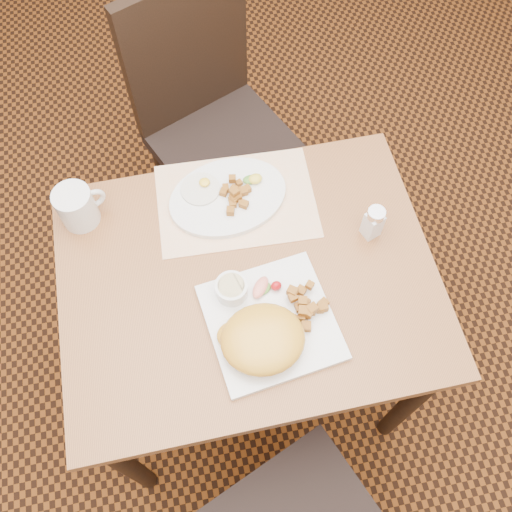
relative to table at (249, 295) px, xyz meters
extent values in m
plane|color=black|center=(0.00, 0.00, -0.64)|extent=(8.00, 8.00, 0.00)
cube|color=#94592E|center=(0.00, 0.00, 0.09)|extent=(0.90, 0.70, 0.03)
cylinder|color=black|center=(-0.40, -0.30, -0.28)|extent=(0.05, 0.05, 0.71)
cylinder|color=black|center=(0.40, -0.30, -0.28)|extent=(0.05, 0.05, 0.71)
cylinder|color=black|center=(-0.40, 0.30, -0.28)|extent=(0.05, 0.05, 0.71)
cylinder|color=black|center=(0.40, 0.30, -0.28)|extent=(0.05, 0.05, 0.71)
cylinder|color=black|center=(0.10, -0.36, -0.43)|extent=(0.04, 0.04, 0.42)
cube|color=black|center=(0.05, 0.62, -0.19)|extent=(0.55, 0.55, 0.05)
cylinder|color=black|center=(0.14, 0.85, -0.43)|extent=(0.04, 0.04, 0.42)
cylinder|color=black|center=(0.29, 0.52, -0.43)|extent=(0.04, 0.04, 0.42)
cylinder|color=black|center=(-0.19, 0.71, -0.43)|extent=(0.04, 0.04, 0.42)
cylinder|color=black|center=(-0.04, 0.38, -0.43)|extent=(0.04, 0.04, 0.42)
cube|color=black|center=(-0.03, 0.80, 0.08)|extent=(0.40, 0.20, 0.50)
cube|color=white|center=(0.01, 0.22, 0.11)|extent=(0.41, 0.30, 0.00)
cube|color=silver|center=(0.03, -0.13, 0.12)|extent=(0.31, 0.31, 0.02)
ellipsoid|color=gold|center=(0.00, -0.18, 0.16)|extent=(0.19, 0.17, 0.07)
ellipsoid|color=gold|center=(0.02, -0.20, 0.14)|extent=(0.07, 0.07, 0.03)
ellipsoid|color=gold|center=(-0.06, -0.15, 0.14)|extent=(0.07, 0.07, 0.03)
cylinder|color=silver|center=(-0.05, -0.04, 0.15)|extent=(0.08, 0.08, 0.04)
cylinder|color=beige|center=(-0.05, -0.04, 0.16)|extent=(0.06, 0.06, 0.01)
ellipsoid|color=#387223|center=(0.03, -0.05, 0.13)|extent=(0.05, 0.04, 0.01)
ellipsoid|color=red|center=(0.06, -0.05, 0.14)|extent=(0.03, 0.03, 0.03)
ellipsoid|color=#F28C72|center=(0.02, -0.04, 0.14)|extent=(0.06, 0.07, 0.02)
cylinder|color=white|center=(-0.07, 0.26, 0.13)|extent=(0.10, 0.10, 0.01)
ellipsoid|color=yellow|center=(-0.06, 0.27, 0.14)|extent=(0.03, 0.03, 0.01)
ellipsoid|color=#387223|center=(0.06, 0.26, 0.13)|extent=(0.04, 0.03, 0.01)
ellipsoid|color=yellow|center=(0.07, 0.25, 0.14)|extent=(0.04, 0.04, 0.02)
cube|color=white|center=(0.32, 0.06, 0.15)|extent=(0.05, 0.05, 0.08)
cylinder|color=silver|center=(0.32, 0.06, 0.20)|extent=(0.05, 0.05, 0.02)
cylinder|color=silver|center=(-0.38, 0.25, 0.16)|extent=(0.09, 0.09, 0.11)
torus|color=silver|center=(-0.33, 0.26, 0.17)|extent=(0.06, 0.03, 0.06)
cube|color=#A4621A|center=(0.11, -0.12, 0.13)|extent=(0.02, 0.02, 0.02)
cube|color=#A4621A|center=(0.12, -0.12, 0.13)|extent=(0.02, 0.02, 0.02)
cube|color=#A4621A|center=(0.11, -0.13, 0.13)|extent=(0.02, 0.02, 0.02)
cube|color=#A4621A|center=(0.10, -0.10, 0.15)|extent=(0.02, 0.02, 0.02)
cube|color=#A4621A|center=(0.09, -0.08, 0.15)|extent=(0.03, 0.03, 0.02)
cube|color=#A4621A|center=(0.12, -0.13, 0.15)|extent=(0.03, 0.03, 0.02)
cube|color=#A4621A|center=(0.11, -0.07, 0.13)|extent=(0.03, 0.03, 0.02)
cube|color=#A4621A|center=(0.11, -0.10, 0.13)|extent=(0.03, 0.03, 0.02)
cube|color=#A4621A|center=(0.15, -0.12, 0.14)|extent=(0.02, 0.02, 0.02)
cube|color=#A4621A|center=(0.10, -0.13, 0.15)|extent=(0.03, 0.03, 0.02)
cube|color=#A4621A|center=(0.14, -0.12, 0.13)|extent=(0.02, 0.02, 0.02)
cube|color=#A4621A|center=(0.15, -0.11, 0.13)|extent=(0.03, 0.03, 0.02)
cube|color=#A4621A|center=(0.10, -0.11, 0.13)|extent=(0.02, 0.03, 0.02)
cube|color=#A4621A|center=(0.09, -0.14, 0.13)|extent=(0.02, 0.02, 0.02)
cube|color=#A4621A|center=(0.07, -0.14, 0.13)|extent=(0.03, 0.03, 0.02)
cube|color=#A4621A|center=(0.10, -0.11, 0.13)|extent=(0.03, 0.03, 0.02)
cube|color=#A4621A|center=(0.11, -0.11, 0.13)|extent=(0.03, 0.03, 0.02)
cube|color=#A4621A|center=(0.09, -0.08, 0.15)|extent=(0.02, 0.02, 0.02)
cube|color=#A4621A|center=(0.11, -0.14, 0.15)|extent=(0.02, 0.02, 0.02)
cube|color=#A4621A|center=(0.10, -0.11, 0.13)|extent=(0.02, 0.02, 0.02)
cube|color=#A4621A|center=(0.09, -0.09, 0.15)|extent=(0.02, 0.02, 0.02)
cube|color=#A4621A|center=(0.13, -0.07, 0.15)|extent=(0.02, 0.02, 0.02)
cube|color=#A4621A|center=(0.10, -0.16, 0.13)|extent=(0.03, 0.03, 0.02)
cube|color=#A4621A|center=(0.02, 0.19, 0.14)|extent=(0.02, 0.02, 0.01)
cube|color=#A4621A|center=(0.01, 0.26, 0.15)|extent=(0.02, 0.02, 0.02)
cube|color=#A4621A|center=(0.02, 0.23, 0.14)|extent=(0.02, 0.02, 0.02)
cube|color=#A4621A|center=(0.01, 0.22, 0.15)|extent=(0.03, 0.03, 0.02)
cube|color=#A4621A|center=(-0.01, 0.24, 0.14)|extent=(0.02, 0.02, 0.02)
cube|color=#A4621A|center=(-0.01, 0.17, 0.14)|extent=(0.02, 0.02, 0.02)
cube|color=#A4621A|center=(0.00, 0.19, 0.14)|extent=(0.02, 0.02, 0.02)
cube|color=#A4621A|center=(0.03, 0.22, 0.14)|extent=(0.02, 0.02, 0.02)
cube|color=#A4621A|center=(0.03, 0.25, 0.13)|extent=(0.02, 0.02, 0.01)
cube|color=#A4621A|center=(0.01, 0.21, 0.15)|extent=(0.03, 0.03, 0.02)
cube|color=#A4621A|center=(0.02, 0.21, 0.14)|extent=(0.02, 0.02, 0.02)
cube|color=#A4621A|center=(0.03, 0.19, 0.14)|extent=(0.03, 0.03, 0.02)
cube|color=#A4621A|center=(0.01, 0.21, 0.14)|extent=(0.03, 0.03, 0.02)
cube|color=#A4621A|center=(0.05, 0.23, 0.14)|extent=(0.02, 0.02, 0.02)
cube|color=#A4621A|center=(-0.02, 0.23, 0.14)|extent=(0.02, 0.03, 0.02)
cube|color=#A4621A|center=(0.01, 0.21, 0.14)|extent=(0.03, 0.03, 0.02)
camera|label=1|loc=(-0.10, -0.57, 1.34)|focal=40.00mm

